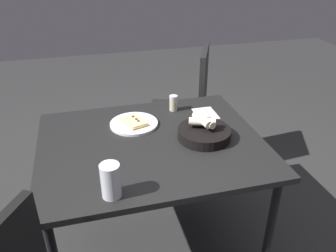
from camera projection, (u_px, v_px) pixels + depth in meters
The scene contains 8 objects.
ground at pixel (154, 245), 2.08m from camera, with size 8.00×8.00×0.00m, color #2B2B2B.
dining_table at pixel (152, 152), 1.76m from camera, with size 0.91×1.12×0.74m.
pizza_plate at pixel (134, 123), 1.87m from camera, with size 0.26×0.26×0.04m.
bread_basket at pixel (204, 132), 1.74m from camera, with size 0.27×0.27×0.12m.
beer_glass at pixel (111, 183), 1.33m from camera, with size 0.08×0.08×0.15m.
pepper_shaker at pixel (173, 104), 2.02m from camera, with size 0.05×0.05×0.09m.
napkin at pixel (206, 114), 1.99m from camera, with size 0.16×0.12×0.00m.
chair_far at pixel (188, 103), 2.57m from camera, with size 0.58×0.58×0.97m.
Camera 1 is at (-1.45, 0.29, 1.64)m, focal length 36.60 mm.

